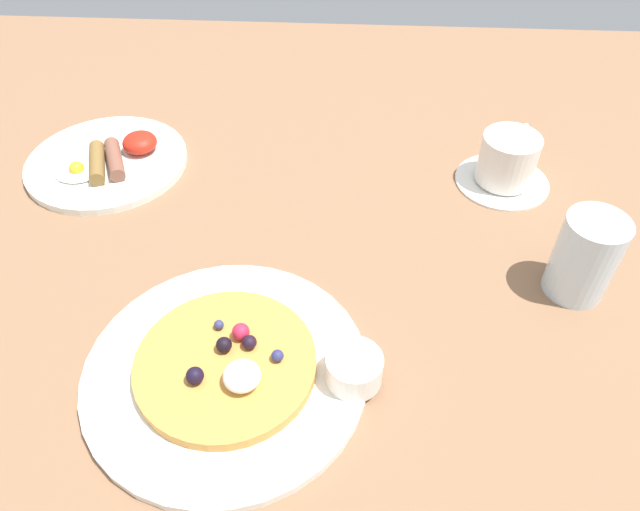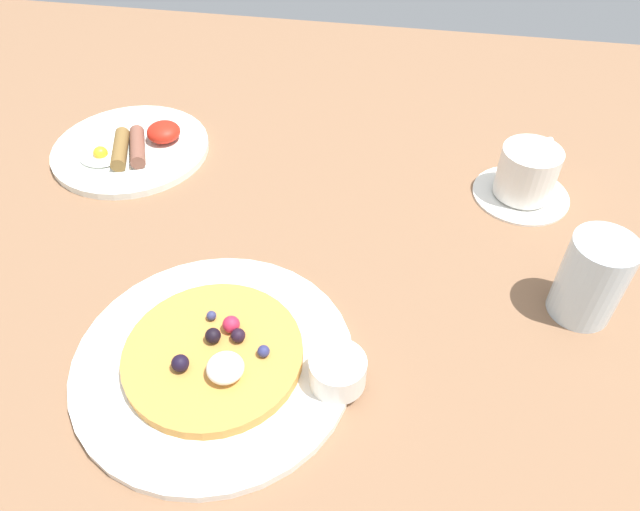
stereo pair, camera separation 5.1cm
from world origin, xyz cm
name	(u,v)px [view 1 (the left image)]	position (x,y,z in cm)	size (l,w,h in cm)	color
ground_plane	(290,299)	(0.00, 0.00, -1.50)	(154.17, 141.22, 3.00)	#866043
pancake_plate	(226,370)	(-5.14, -11.27, 0.52)	(27.90, 27.90, 1.04)	white
pancake_with_berries	(227,364)	(-4.92, -11.42, 1.85)	(17.67, 17.67, 3.43)	#D08C3D
syrup_ramekin	(354,368)	(7.33, -11.80, 2.67)	(5.45, 5.45, 3.17)	white
breakfast_plate	(107,162)	(-27.78, 22.06, 0.52)	(22.10, 22.10, 1.03)	white
fried_breakfast	(114,155)	(-26.20, 21.56, 2.06)	(12.54, 11.22, 2.83)	brown
coffee_saucer	(502,180)	(26.86, 21.33, 0.33)	(12.48, 12.48, 0.66)	white
coffee_cup	(508,157)	(26.95, 21.49, 4.02)	(7.57, 10.02, 6.49)	white
water_glass	(585,257)	(31.65, 2.27, 4.96)	(6.65, 6.65, 9.92)	silver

